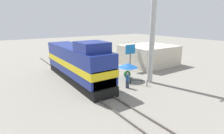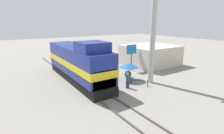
# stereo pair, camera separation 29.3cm
# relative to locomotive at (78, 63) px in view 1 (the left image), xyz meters

# --- Properties ---
(ground_plane) EXTENTS (120.00, 120.00, 0.00)m
(ground_plane) POSITION_rel_locomotive_xyz_m (0.00, -3.11, -2.09)
(ground_plane) COLOR gray
(rail_near) EXTENTS (0.08, 37.85, 0.15)m
(rail_near) POSITION_rel_locomotive_xyz_m (-0.72, -3.11, -2.01)
(rail_near) COLOR #4C4742
(rail_near) RESTS_ON ground_plane
(rail_far) EXTENTS (0.08, 37.85, 0.15)m
(rail_far) POSITION_rel_locomotive_xyz_m (0.72, -3.11, -2.01)
(rail_far) COLOR #4C4742
(rail_far) RESTS_ON ground_plane
(locomotive) EXTENTS (2.85, 12.94, 4.84)m
(locomotive) POSITION_rel_locomotive_xyz_m (0.00, 0.00, 0.00)
(locomotive) COLOR black
(locomotive) RESTS_ON ground_plane
(utility_pole) EXTENTS (1.80, 0.58, 11.73)m
(utility_pole) POSITION_rel_locomotive_xyz_m (6.53, -4.87, 3.81)
(utility_pole) COLOR #B2B2AD
(utility_pole) RESTS_ON ground_plane
(vendor_umbrella) EXTENTS (2.26, 2.26, 2.02)m
(vendor_umbrella) POSITION_rel_locomotive_xyz_m (4.96, -2.85, -0.33)
(vendor_umbrella) COLOR #4C4C4C
(vendor_umbrella) RESTS_ON ground_plane
(billboard_sign) EXTENTS (1.65, 0.12, 3.64)m
(billboard_sign) POSITION_rel_locomotive_xyz_m (7.79, 0.12, 0.61)
(billboard_sign) COLOR #595959
(billboard_sign) RESTS_ON ground_plane
(shrub_cluster) EXTENTS (0.85, 0.85, 0.85)m
(shrub_cluster) POSITION_rel_locomotive_xyz_m (5.48, -2.12, -1.66)
(shrub_cluster) COLOR #236028
(shrub_cluster) RESTS_ON ground_plane
(person_bystander) EXTENTS (0.34, 0.34, 1.64)m
(person_bystander) POSITION_rel_locomotive_xyz_m (3.26, -4.89, -1.21)
(person_bystander) COLOR #2D3347
(person_bystander) RESTS_ON ground_plane
(bicycle) EXTENTS (1.70, 1.82, 0.66)m
(bicycle) POSITION_rel_locomotive_xyz_m (4.81, -4.92, -1.75)
(bicycle) COLOR black
(bicycle) RESTS_ON ground_plane
(building_block_distant) EXTENTS (7.58, 6.76, 3.04)m
(building_block_distant) POSITION_rel_locomotive_xyz_m (12.59, 1.32, -0.57)
(building_block_distant) COLOR beige
(building_block_distant) RESTS_ON ground_plane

